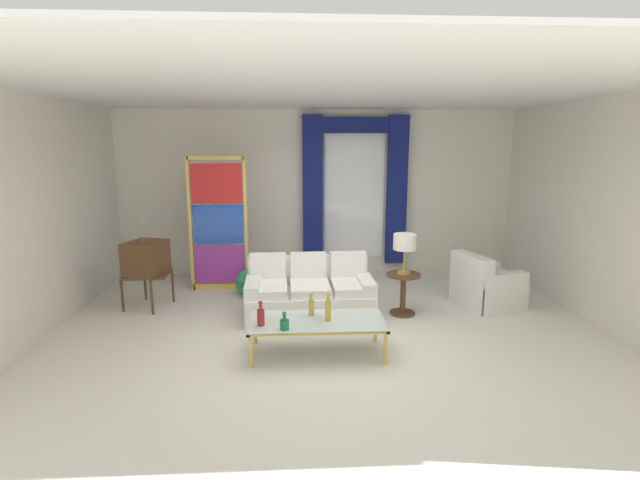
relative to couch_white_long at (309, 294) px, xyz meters
The scene contains 18 objects.
ground_plane 0.85m from the couch_white_long, 73.12° to the right, with size 16.00×16.00×0.00m, color silver.
wall_rear 2.60m from the couch_white_long, 84.30° to the left, with size 8.00×0.12×3.00m, color white.
wall_left 3.64m from the couch_white_long, behind, with size 0.12×7.00×3.00m, color white.
wall_right 4.07m from the couch_white_long, ahead, with size 0.12×7.00×3.00m, color white.
ceiling_slab 2.73m from the couch_white_long, 10.46° to the left, with size 8.00×7.60×0.04m, color white.
curtained_window 2.73m from the couch_white_long, 66.89° to the left, with size 2.00×0.17×2.70m.
couch_white_long is the anchor object (origin of this frame).
coffee_table 1.31m from the couch_white_long, 87.95° to the right, with size 1.55×0.71×0.41m.
bottle_blue_decanter 1.61m from the couch_white_long, 101.53° to the right, with size 0.10×0.10×0.20m.
bottle_crystal_tall 1.37m from the couch_white_long, 82.77° to the right, with size 0.07×0.07×0.34m.
bottle_amber_squat 1.56m from the couch_white_long, 112.15° to the right, with size 0.08×0.08×0.29m.
bottle_ruby_flask 1.17m from the couch_white_long, 90.68° to the right, with size 0.06×0.06×0.28m.
vintage_tv 2.46m from the couch_white_long, 169.34° to the left, with size 0.66×0.71×1.35m.
armchair_white 2.65m from the couch_white_long, ahead, with size 1.00×0.98×0.80m.
stained_glass_divider 2.05m from the couch_white_long, 138.96° to the left, with size 0.95×0.05×2.20m.
peacock_figurine 1.23m from the couch_white_long, 139.49° to the left, with size 0.44×0.60×0.50m.
round_side_table 1.33m from the couch_white_long, ahead, with size 0.48×0.48×0.59m.
table_lamp_brass 1.52m from the couch_white_long, ahead, with size 0.32×0.32×0.57m.
Camera 1 is at (-0.43, -5.62, 2.37)m, focal length 26.39 mm.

